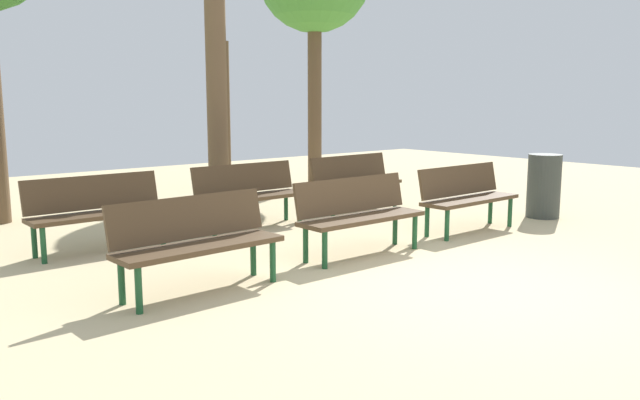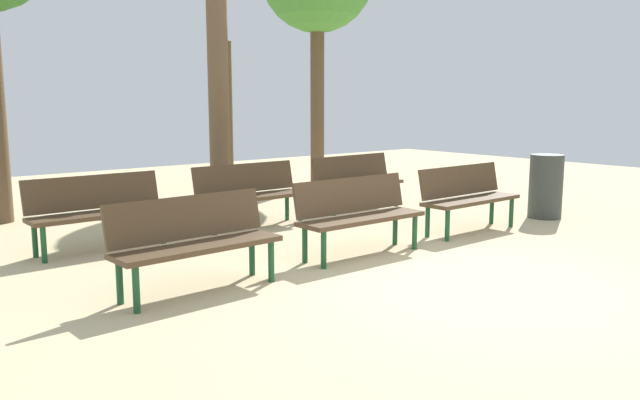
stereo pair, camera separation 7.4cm
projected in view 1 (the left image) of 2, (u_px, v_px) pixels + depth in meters
ground_plane at (469, 285)px, 6.13m from camera, size 24.00×24.00×0.00m
bench_r0_c0 at (196, 238)px, 5.86m from camera, size 1.62×0.55×0.87m
bench_r0_c1 at (358, 211)px, 7.25m from camera, size 1.60×0.49×0.87m
bench_r0_c2 at (466, 194)px, 8.57m from camera, size 1.61×0.51×0.87m
bench_r1_c0 at (97, 208)px, 7.46m from camera, size 1.60×0.50×0.87m
bench_r1_c1 at (249, 191)px, 8.81m from camera, size 1.60×0.49×0.87m
bench_r1_c2 at (355, 179)px, 10.15m from camera, size 1.62×0.56×0.87m
tree_2 at (223, 117)px, 12.27m from camera, size 0.29×0.29×2.84m
tree_3 at (217, 105)px, 10.09m from camera, size 0.33×0.33×3.34m
trash_bin at (544, 186)px, 9.56m from camera, size 0.49×0.49×0.95m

